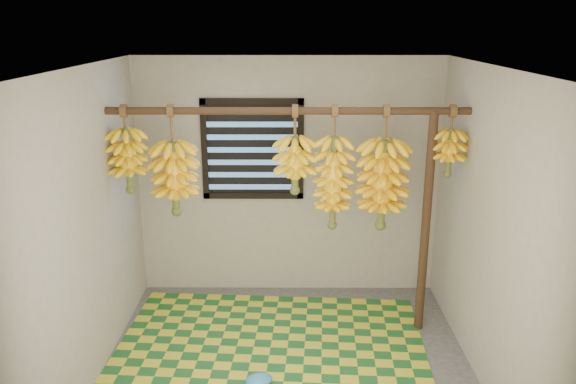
{
  "coord_description": "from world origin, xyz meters",
  "views": [
    {
      "loc": [
        0.02,
        -3.89,
        2.7
      ],
      "look_at": [
        0.0,
        0.55,
        1.35
      ],
      "focal_mm": 35.0,
      "sensor_mm": 36.0,
      "label": 1
    }
  ],
  "objects_px": {
    "plastic_bag": "(259,380)",
    "banana_bunch_b": "(175,178)",
    "support_post": "(426,226)",
    "banana_bunch_c": "(295,165)",
    "banana_bunch_d": "(333,183)",
    "banana_bunch_e": "(382,185)",
    "banana_bunch_f": "(449,153)",
    "woven_mat": "(269,356)",
    "banana_bunch_a": "(128,160)"
  },
  "relations": [
    {
      "from": "banana_bunch_b",
      "to": "support_post",
      "type": "bearing_deg",
      "value": 0.0
    },
    {
      "from": "support_post",
      "to": "woven_mat",
      "type": "relative_size",
      "value": 0.76
    },
    {
      "from": "support_post",
      "to": "banana_bunch_a",
      "type": "height_order",
      "value": "banana_bunch_a"
    },
    {
      "from": "banana_bunch_b",
      "to": "banana_bunch_d",
      "type": "distance_m",
      "value": 1.35
    },
    {
      "from": "support_post",
      "to": "banana_bunch_d",
      "type": "height_order",
      "value": "banana_bunch_d"
    },
    {
      "from": "support_post",
      "to": "banana_bunch_a",
      "type": "xyz_separation_m",
      "value": [
        -2.55,
        0.0,
        0.58
      ]
    },
    {
      "from": "banana_bunch_d",
      "to": "banana_bunch_e",
      "type": "bearing_deg",
      "value": -0.0
    },
    {
      "from": "banana_bunch_c",
      "to": "banana_bunch_e",
      "type": "distance_m",
      "value": 0.77
    },
    {
      "from": "support_post",
      "to": "plastic_bag",
      "type": "height_order",
      "value": "support_post"
    },
    {
      "from": "plastic_bag",
      "to": "banana_bunch_d",
      "type": "xyz_separation_m",
      "value": [
        0.61,
        0.88,
        1.33
      ]
    },
    {
      "from": "plastic_bag",
      "to": "banana_bunch_e",
      "type": "xyz_separation_m",
      "value": [
        1.03,
        0.88,
        1.32
      ]
    },
    {
      "from": "banana_bunch_d",
      "to": "banana_bunch_f",
      "type": "distance_m",
      "value": 1.0
    },
    {
      "from": "woven_mat",
      "to": "banana_bunch_b",
      "type": "xyz_separation_m",
      "value": [
        -0.81,
        0.47,
        1.42
      ]
    },
    {
      "from": "woven_mat",
      "to": "banana_bunch_d",
      "type": "xyz_separation_m",
      "value": [
        0.54,
        0.47,
        1.38
      ]
    },
    {
      "from": "banana_bunch_f",
      "to": "banana_bunch_a",
      "type": "bearing_deg",
      "value": 180.0
    },
    {
      "from": "plastic_bag",
      "to": "banana_bunch_b",
      "type": "xyz_separation_m",
      "value": [
        -0.74,
        0.88,
        1.37
      ]
    },
    {
      "from": "support_post",
      "to": "banana_bunch_f",
      "type": "height_order",
      "value": "banana_bunch_f"
    },
    {
      "from": "woven_mat",
      "to": "banana_bunch_e",
      "type": "relative_size",
      "value": 2.48
    },
    {
      "from": "banana_bunch_a",
      "to": "banana_bunch_b",
      "type": "distance_m",
      "value": 0.42
    },
    {
      "from": "support_post",
      "to": "banana_bunch_f",
      "type": "xyz_separation_m",
      "value": [
        0.15,
        0.0,
        0.65
      ]
    },
    {
      "from": "plastic_bag",
      "to": "banana_bunch_c",
      "type": "relative_size",
      "value": 0.29
    },
    {
      "from": "banana_bunch_b",
      "to": "banana_bunch_e",
      "type": "bearing_deg",
      "value": 0.0
    },
    {
      "from": "banana_bunch_a",
      "to": "banana_bunch_b",
      "type": "xyz_separation_m",
      "value": [
        0.39,
        -0.0,
        -0.15
      ]
    },
    {
      "from": "banana_bunch_a",
      "to": "banana_bunch_f",
      "type": "relative_size",
      "value": 1.23
    },
    {
      "from": "support_post",
      "to": "banana_bunch_e",
      "type": "relative_size",
      "value": 1.87
    },
    {
      "from": "banana_bunch_a",
      "to": "banana_bunch_d",
      "type": "distance_m",
      "value": 1.74
    },
    {
      "from": "plastic_bag",
      "to": "banana_bunch_b",
      "type": "distance_m",
      "value": 1.79
    },
    {
      "from": "woven_mat",
      "to": "banana_bunch_a",
      "type": "distance_m",
      "value": 2.03
    },
    {
      "from": "banana_bunch_d",
      "to": "banana_bunch_f",
      "type": "relative_size",
      "value": 1.76
    },
    {
      "from": "banana_bunch_b",
      "to": "banana_bunch_f",
      "type": "relative_size",
      "value": 1.55
    },
    {
      "from": "support_post",
      "to": "banana_bunch_f",
      "type": "relative_size",
      "value": 3.3
    },
    {
      "from": "woven_mat",
      "to": "banana_bunch_e",
      "type": "height_order",
      "value": "banana_bunch_e"
    },
    {
      "from": "banana_bunch_c",
      "to": "banana_bunch_e",
      "type": "bearing_deg",
      "value": -0.0
    },
    {
      "from": "banana_bunch_a",
      "to": "banana_bunch_e",
      "type": "relative_size",
      "value": 0.7
    },
    {
      "from": "woven_mat",
      "to": "banana_bunch_f",
      "type": "distance_m",
      "value": 2.28
    },
    {
      "from": "support_post",
      "to": "plastic_bag",
      "type": "xyz_separation_m",
      "value": [
        -1.42,
        -0.88,
        -0.95
      ]
    },
    {
      "from": "banana_bunch_a",
      "to": "plastic_bag",
      "type": "bearing_deg",
      "value": -37.83
    },
    {
      "from": "banana_bunch_a",
      "to": "banana_bunch_f",
      "type": "bearing_deg",
      "value": -0.0
    },
    {
      "from": "support_post",
      "to": "banana_bunch_a",
      "type": "bearing_deg",
      "value": 180.0
    },
    {
      "from": "banana_bunch_a",
      "to": "banana_bunch_b",
      "type": "height_order",
      "value": "same"
    },
    {
      "from": "banana_bunch_a",
      "to": "banana_bunch_b",
      "type": "relative_size",
      "value": 0.79
    },
    {
      "from": "banana_bunch_c",
      "to": "banana_bunch_f",
      "type": "height_order",
      "value": "same"
    },
    {
      "from": "support_post",
      "to": "woven_mat",
      "type": "distance_m",
      "value": 1.75
    },
    {
      "from": "banana_bunch_b",
      "to": "banana_bunch_d",
      "type": "bearing_deg",
      "value": 0.0
    },
    {
      "from": "banana_bunch_e",
      "to": "banana_bunch_b",
      "type": "bearing_deg",
      "value": 180.0
    },
    {
      "from": "support_post",
      "to": "banana_bunch_c",
      "type": "relative_size",
      "value": 2.67
    },
    {
      "from": "banana_bunch_e",
      "to": "banana_bunch_c",
      "type": "bearing_deg",
      "value": 180.0
    },
    {
      "from": "woven_mat",
      "to": "banana_bunch_f",
      "type": "xyz_separation_m",
      "value": [
        1.51,
        0.47,
        1.64
      ]
    },
    {
      "from": "banana_bunch_c",
      "to": "banana_bunch_a",
      "type": "bearing_deg",
      "value": 180.0
    },
    {
      "from": "banana_bunch_c",
      "to": "banana_bunch_e",
      "type": "relative_size",
      "value": 0.7
    }
  ]
}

